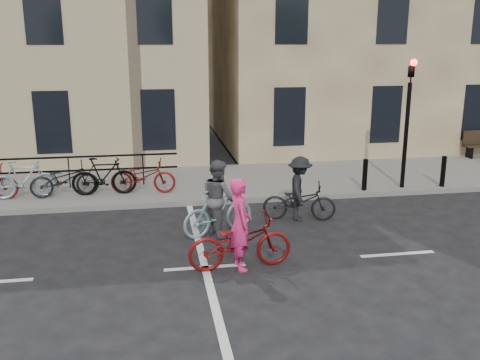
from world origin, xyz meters
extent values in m
plane|color=black|center=(0.00, 0.00, 0.00)|extent=(120.00, 120.00, 0.00)
cube|color=slate|center=(-4.00, 6.00, 0.07)|extent=(46.00, 4.00, 0.15)
cylinder|color=black|center=(6.20, 4.35, 1.65)|extent=(0.12, 0.12, 3.00)
imported|color=black|center=(6.20, 4.35, 3.60)|extent=(0.15, 0.18, 0.90)
sphere|color=#FF0C05|center=(6.20, 4.23, 3.70)|extent=(0.18, 0.18, 0.18)
cylinder|color=black|center=(5.00, 4.25, 0.60)|extent=(0.14, 0.14, 0.90)
cylinder|color=black|center=(7.40, 4.25, 0.60)|extent=(0.14, 0.14, 0.90)
cube|color=black|center=(10.40, 7.65, 0.35)|extent=(0.06, 0.38, 0.40)
cube|color=black|center=(-4.35, 5.90, 0.62)|extent=(8.30, 0.04, 0.95)
imported|color=#85A9AE|center=(-4.35, 5.00, 0.68)|extent=(1.75, 0.49, 1.05)
imported|color=black|center=(-3.30, 5.00, 0.62)|extent=(1.80, 0.63, 0.95)
imported|color=black|center=(-2.25, 5.00, 0.68)|extent=(1.75, 0.49, 1.05)
imported|color=maroon|center=(-1.20, 5.00, 0.62)|extent=(1.80, 0.63, 0.95)
imported|color=maroon|center=(0.67, -0.12, 0.53)|extent=(2.08, 0.86, 1.07)
imported|color=#F12A75|center=(0.67, -0.12, 0.90)|extent=(0.48, 0.69, 1.81)
imported|color=#85A9AE|center=(0.50, 1.79, 0.54)|extent=(1.85, 1.19, 1.08)
imported|color=#515155|center=(0.50, 1.79, 0.87)|extent=(0.95, 1.04, 1.74)
imported|color=black|center=(2.58, 2.48, 0.47)|extent=(1.88, 1.03, 0.94)
imported|color=black|center=(2.58, 2.48, 0.79)|extent=(0.82, 1.14, 1.59)
camera|label=1|loc=(-0.93, -9.61, 4.31)|focal=40.00mm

